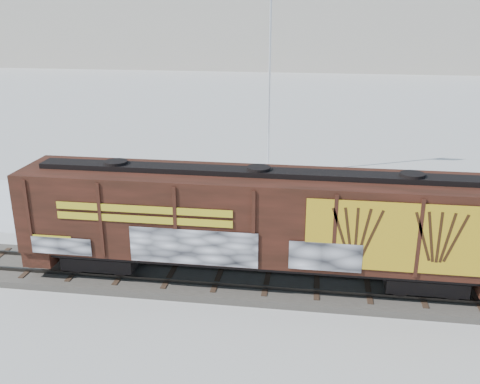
% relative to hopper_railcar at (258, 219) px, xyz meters
% --- Properties ---
extents(ground, '(500.00, 500.00, 0.00)m').
position_rel_hopper_railcar_xyz_m(ground, '(-3.60, 0.01, -2.95)').
color(ground, white).
rests_on(ground, ground).
extents(rail_track, '(50.00, 3.40, 0.43)m').
position_rel_hopper_railcar_xyz_m(rail_track, '(-3.60, 0.01, -2.80)').
color(rail_track, '#59544C').
rests_on(rail_track, ground).
extents(parking_strip, '(40.00, 8.00, 0.03)m').
position_rel_hopper_railcar_xyz_m(parking_strip, '(-3.60, 7.51, -2.93)').
color(parking_strip, white).
rests_on(parking_strip, ground).
extents(hopper_railcar, '(18.76, 3.06, 4.51)m').
position_rel_hopper_railcar_xyz_m(hopper_railcar, '(0.00, 0.00, 0.00)').
color(hopper_railcar, black).
rests_on(hopper_railcar, rail_track).
extents(flagpole, '(2.30, 0.90, 12.59)m').
position_rel_hopper_railcar_xyz_m(flagpole, '(-0.94, 15.33, 1.78)').
color(flagpole, silver).
rests_on(flagpole, ground).
extents(car_silver, '(4.55, 2.52, 1.47)m').
position_rel_hopper_railcar_xyz_m(car_silver, '(-9.48, 7.04, -2.19)').
color(car_silver, '#B0B2B8').
rests_on(car_silver, parking_strip).
extents(car_white, '(4.43, 2.03, 1.41)m').
position_rel_hopper_railcar_xyz_m(car_white, '(0.44, 6.50, -2.21)').
color(car_white, silver).
rests_on(car_white, parking_strip).
extents(car_dark, '(4.79, 2.70, 1.31)m').
position_rel_hopper_railcar_xyz_m(car_dark, '(0.94, 6.15, -2.26)').
color(car_dark, '#202328').
rests_on(car_dark, parking_strip).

